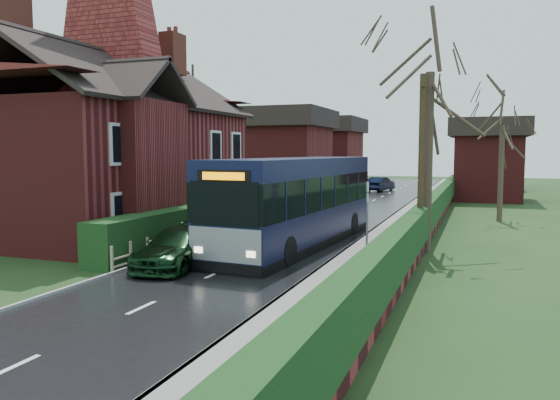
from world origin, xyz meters
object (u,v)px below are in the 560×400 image
at_px(brick_house, 115,142).
at_px(bus, 297,203).
at_px(car_silver, 284,214).
at_px(telegraph_pole, 421,164).
at_px(car_green, 178,248).
at_px(bus_stop_sign, 367,207).

relative_size(brick_house, bus, 1.20).
relative_size(car_silver, telegraph_pole, 0.64).
distance_m(car_green, bus_stop_sign, 7.05).
distance_m(bus, bus_stop_sign, 3.46).
relative_size(brick_house, bus_stop_sign, 5.18).
bearing_deg(bus_stop_sign, telegraph_pole, 17.13).
relative_size(brick_house, car_green, 3.21).
bearing_deg(brick_house, bus_stop_sign, -9.49).
bearing_deg(brick_house, telegraph_pole, -3.64).
bearing_deg(bus, brick_house, 179.19).
bearing_deg(brick_house, car_silver, 29.50).
distance_m(car_silver, telegraph_pole, 9.26).
xyz_separation_m(bus, car_silver, (-2.30, 4.91, -1.08)).
distance_m(bus, car_green, 5.94).
height_order(bus, car_silver, bus).
distance_m(bus, car_silver, 5.53).
bearing_deg(car_silver, car_green, -104.64).
xyz_separation_m(bus, bus_stop_sign, (3.20, -1.31, 0.04)).
xyz_separation_m(car_silver, bus_stop_sign, (5.50, -6.22, 1.12)).
height_order(brick_house, car_green, brick_house).
bearing_deg(car_silver, bus, -78.35).
bearing_deg(brick_house, car_green, -40.88).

